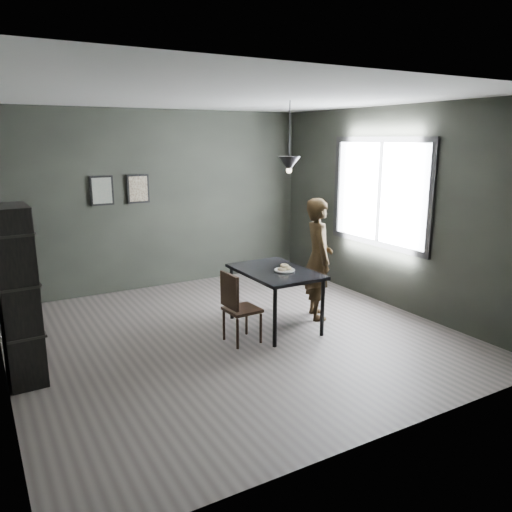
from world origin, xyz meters
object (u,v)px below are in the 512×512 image
white_plate (285,271)px  woman (318,259)px  shelf_unit (18,296)px  wood_chair (236,303)px  pendant_lamp (289,164)px  cafe_table (275,276)px

white_plate → woman: bearing=12.7°
shelf_unit → wood_chair: bearing=-7.8°
woman → shelf_unit: 3.61m
white_plate → wood_chair: 0.79m
woman → wood_chair: (-1.36, -0.25, -0.32)m
pendant_lamp → cafe_table: bearing=-158.2°
white_plate → shelf_unit: (-2.99, 0.12, 0.12)m
cafe_table → pendant_lamp: bearing=21.8°
woman → pendant_lamp: (-0.44, 0.06, 1.25)m
wood_chair → cafe_table: bearing=15.0°
white_plate → pendant_lamp: (0.18, 0.20, 1.29)m
woman → wood_chair: 1.41m
woman → wood_chair: size_ratio=1.88×
shelf_unit → pendant_lamp: (3.17, 0.08, 1.17)m
cafe_table → shelf_unit: bearing=179.6°
cafe_table → shelf_unit: 2.93m
cafe_table → wood_chair: 0.72m
wood_chair → shelf_unit: size_ratio=0.49×
white_plate → shelf_unit: bearing=177.6°
white_plate → pendant_lamp: pendant_lamp is taller
pendant_lamp → shelf_unit: bearing=-178.6°
cafe_table → white_plate: 0.15m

